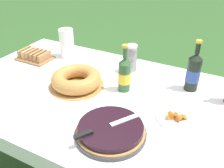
# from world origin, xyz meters

# --- Properties ---
(garden_table) EXTENTS (1.78, 1.11, 0.74)m
(garden_table) POSITION_xyz_m (0.00, 0.00, 0.68)
(garden_table) COLOR brown
(garden_table) RESTS_ON ground_plane
(tablecloth) EXTENTS (1.79, 1.12, 0.10)m
(tablecloth) POSITION_xyz_m (0.00, 0.00, 0.73)
(tablecloth) COLOR white
(tablecloth) RESTS_ON garden_table
(berry_tart) EXTENTS (0.35, 0.35, 0.06)m
(berry_tart) POSITION_xyz_m (0.27, -0.30, 0.78)
(berry_tart) COLOR #38383D
(berry_tart) RESTS_ON tablecloth
(serving_knife) EXTENTS (0.22, 0.33, 0.01)m
(serving_knife) POSITION_xyz_m (0.25, -0.32, 0.81)
(serving_knife) COLOR silver
(serving_knife) RESTS_ON berry_tart
(bundt_cake) EXTENTS (0.35, 0.35, 0.10)m
(bundt_cake) POSITION_xyz_m (-0.14, 0.01, 0.80)
(bundt_cake) COLOR #B78447
(bundt_cake) RESTS_ON tablecloth
(cup_stack) EXTENTS (0.07, 0.07, 0.20)m
(cup_stack) POSITION_xyz_m (0.09, 0.34, 0.85)
(cup_stack) COLOR white
(cup_stack) RESTS_ON tablecloth
(cider_bottle_green) EXTENTS (0.08, 0.08, 0.30)m
(cider_bottle_green) POSITION_xyz_m (0.15, 0.10, 0.86)
(cider_bottle_green) COLOR #2D562D
(cider_bottle_green) RESTS_ON tablecloth
(juice_bottle_red) EXTENTS (0.08, 0.08, 0.32)m
(juice_bottle_red) POSITION_xyz_m (0.52, 0.30, 0.87)
(juice_bottle_red) COLOR black
(juice_bottle_red) RESTS_ON tablecloth
(snack_plate_right) EXTENTS (0.20, 0.20, 0.06)m
(snack_plate_right) POSITION_xyz_m (0.51, -0.03, 0.76)
(snack_plate_right) COLOR white
(snack_plate_right) RESTS_ON tablecloth
(paper_towel_roll) EXTENTS (0.11, 0.11, 0.22)m
(paper_towel_roll) POSITION_xyz_m (-0.46, 0.34, 0.86)
(paper_towel_roll) COLOR white
(paper_towel_roll) RESTS_ON tablecloth
(bread_board) EXTENTS (0.26, 0.18, 0.07)m
(bread_board) POSITION_xyz_m (-0.65, 0.18, 0.78)
(bread_board) COLOR olive
(bread_board) RESTS_ON tablecloth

